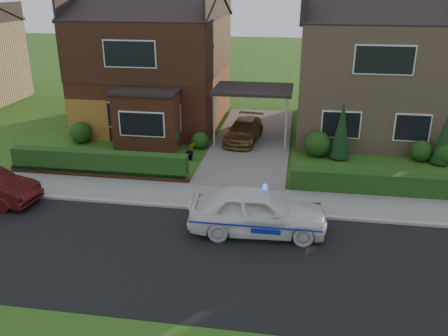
# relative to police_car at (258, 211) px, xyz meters

# --- Properties ---
(ground) EXTENTS (120.00, 120.00, 0.00)m
(ground) POSITION_rel_police_car_xyz_m (-1.13, -1.75, -0.75)
(ground) COLOR #234512
(ground) RESTS_ON ground
(road) EXTENTS (60.00, 6.00, 0.02)m
(road) POSITION_rel_police_car_xyz_m (-1.13, -1.75, -0.75)
(road) COLOR black
(road) RESTS_ON ground
(kerb) EXTENTS (60.00, 0.16, 0.12)m
(kerb) POSITION_rel_police_car_xyz_m (-1.13, 1.30, -0.69)
(kerb) COLOR #9E9993
(kerb) RESTS_ON ground
(sidewalk) EXTENTS (60.00, 2.00, 0.10)m
(sidewalk) POSITION_rel_police_car_xyz_m (-1.13, 2.35, -0.70)
(sidewalk) COLOR slate
(sidewalk) RESTS_ON ground
(driveway) EXTENTS (3.80, 12.00, 0.12)m
(driveway) POSITION_rel_police_car_xyz_m (-1.13, 9.25, -0.69)
(driveway) COLOR #666059
(driveway) RESTS_ON ground
(house_left) EXTENTS (7.50, 9.53, 7.25)m
(house_left) POSITION_rel_police_car_xyz_m (-6.91, 12.15, 3.06)
(house_left) COLOR brown
(house_left) RESTS_ON ground
(house_right) EXTENTS (7.50, 8.06, 7.25)m
(house_right) POSITION_rel_police_car_xyz_m (4.67, 12.24, 2.91)
(house_right) COLOR tan
(house_right) RESTS_ON ground
(carport_link) EXTENTS (3.80, 3.00, 2.77)m
(carport_link) POSITION_rel_police_car_xyz_m (-1.13, 9.20, 1.90)
(carport_link) COLOR black
(carport_link) RESTS_ON ground
(garage_door) EXTENTS (2.20, 0.10, 2.10)m
(garage_door) POSITION_rel_police_car_xyz_m (-9.38, 8.21, 0.30)
(garage_door) COLOR brown
(garage_door) RESTS_ON ground
(dwarf_wall) EXTENTS (7.70, 0.25, 0.36)m
(dwarf_wall) POSITION_rel_police_car_xyz_m (-6.93, 3.55, -0.57)
(dwarf_wall) COLOR brown
(dwarf_wall) RESTS_ON ground
(hedge_left) EXTENTS (7.50, 0.55, 0.90)m
(hedge_left) POSITION_rel_police_car_xyz_m (-6.93, 3.70, -0.75)
(hedge_left) COLOR #193812
(hedge_left) RESTS_ON ground
(hedge_right) EXTENTS (7.50, 0.55, 0.80)m
(hedge_right) POSITION_rel_police_car_xyz_m (4.67, 3.60, -0.75)
(hedge_right) COLOR #193812
(hedge_right) RESTS_ON ground
(shrub_left_far) EXTENTS (1.08, 1.08, 1.08)m
(shrub_left_far) POSITION_rel_police_car_xyz_m (-9.63, 7.75, -0.21)
(shrub_left_far) COLOR #193812
(shrub_left_far) RESTS_ON ground
(shrub_left_mid) EXTENTS (1.32, 1.32, 1.32)m
(shrub_left_mid) POSITION_rel_police_car_xyz_m (-5.13, 7.55, -0.09)
(shrub_left_mid) COLOR #193812
(shrub_left_mid) RESTS_ON ground
(shrub_left_near) EXTENTS (0.84, 0.84, 0.84)m
(shrub_left_near) POSITION_rel_police_car_xyz_m (-3.53, 7.85, -0.33)
(shrub_left_near) COLOR #193812
(shrub_left_near) RESTS_ON ground
(shrub_right_near) EXTENTS (1.20, 1.20, 1.20)m
(shrub_right_near) POSITION_rel_police_car_xyz_m (2.07, 7.65, -0.15)
(shrub_right_near) COLOR #193812
(shrub_right_near) RESTS_ON ground
(shrub_right_mid) EXTENTS (0.96, 0.96, 0.96)m
(shrub_right_mid) POSITION_rel_police_car_xyz_m (6.67, 7.75, -0.27)
(shrub_right_mid) COLOR #193812
(shrub_right_mid) RESTS_ON ground
(shrub_right_far) EXTENTS (1.08, 1.08, 1.08)m
(shrub_right_far) POSITION_rel_police_car_xyz_m (7.67, 7.45, -0.21)
(shrub_right_far) COLOR #193812
(shrub_right_far) RESTS_ON ground
(conifer_a) EXTENTS (0.90, 0.90, 2.60)m
(conifer_a) POSITION_rel_police_car_xyz_m (3.07, 7.45, 0.55)
(conifer_a) COLOR black
(conifer_a) RESTS_ON ground
(conifer_b) EXTENTS (0.90, 0.90, 2.20)m
(conifer_b) POSITION_rel_police_car_xyz_m (7.47, 7.45, 0.35)
(conifer_b) COLOR black
(conifer_b) RESTS_ON ground
(police_car) EXTENTS (4.05, 4.51, 1.67)m
(police_car) POSITION_rel_police_car_xyz_m (0.00, 0.00, 0.00)
(police_car) COLOR white
(police_car) RESTS_ON ground
(driveway_car) EXTENTS (1.85, 3.80, 1.06)m
(driveway_car) POSITION_rel_police_car_xyz_m (-1.53, 9.01, -0.10)
(driveway_car) COLOR brown
(driveway_car) RESTS_ON driveway
(potted_plant_a) EXTENTS (0.46, 0.35, 0.81)m
(potted_plant_a) POSITION_rel_police_car_xyz_m (-6.84, 7.25, -0.34)
(potted_plant_a) COLOR gray
(potted_plant_a) RESTS_ON ground
(potted_plant_b) EXTENTS (0.57, 0.53, 0.84)m
(potted_plant_b) POSITION_rel_police_car_xyz_m (-3.63, 6.20, -0.33)
(potted_plant_b) COLOR gray
(potted_plant_b) RESTS_ON ground
(potted_plant_c) EXTENTS (0.51, 0.51, 0.78)m
(potted_plant_c) POSITION_rel_police_car_xyz_m (-5.77, 7.23, -0.36)
(potted_plant_c) COLOR gray
(potted_plant_c) RESTS_ON ground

